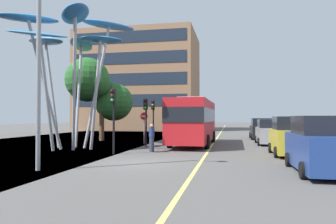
{
  "coord_description": "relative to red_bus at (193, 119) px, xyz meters",
  "views": [
    {
      "loc": [
        4.15,
        -14.24,
        2.12
      ],
      "look_at": [
        -0.25,
        7.92,
        2.5
      ],
      "focal_mm": 33.87,
      "sensor_mm": 36.0,
      "label": 1
    }
  ],
  "objects": [
    {
      "name": "backdrop_building",
      "position": [
        -12.58,
        28.59,
        6.14
      ],
      "size": [
        19.3,
        13.28,
        16.22
      ],
      "color": "#936B4C",
      "rests_on": "ground"
    },
    {
      "name": "no_entry_sign",
      "position": [
        -3.92,
        0.04,
        -0.3
      ],
      "size": [
        0.6,
        0.12,
        2.51
      ],
      "color": "gray",
      "rests_on": "ground"
    },
    {
      "name": "traffic_light_island_mid",
      "position": [
        -3.76,
        2.32,
        0.63
      ],
      "size": [
        0.28,
        0.42,
        3.59
      ],
      "color": "black",
      "rests_on": "ground"
    },
    {
      "name": "pedestrian",
      "position": [
        -1.99,
        -5.16,
        -1.11
      ],
      "size": [
        0.34,
        0.34,
        1.71
      ],
      "color": "#2D3342",
      "rests_on": "ground"
    },
    {
      "name": "traffic_light_kerb_far",
      "position": [
        -3.25,
        -1.91,
        0.54
      ],
      "size": [
        0.28,
        0.42,
        3.47
      ],
      "color": "black",
      "rests_on": "ground"
    },
    {
      "name": "car_parked_far",
      "position": [
        5.81,
        1.75,
        -1.04
      ],
      "size": [
        2.09,
        4.41,
        1.97
      ],
      "color": "gray",
      "rests_on": "ground"
    },
    {
      "name": "tree_pavement_near",
      "position": [
        -9.04,
        2.93,
        2.77
      ],
      "size": [
        5.71,
        5.27,
        7.5
      ],
      "color": "brown",
      "rests_on": "ground"
    },
    {
      "name": "leaf_sculpture",
      "position": [
        -7.99,
        -4.41,
        5.31
      ],
      "size": [
        8.59,
        10.09,
        8.99
      ],
      "color": "#9EA0A5",
      "rests_on": "ground"
    },
    {
      "name": "ground",
      "position": [
        -1.99,
        -9.88,
        -2.02
      ],
      "size": [
        120.0,
        240.0,
        0.1
      ],
      "color": "#54514F"
    },
    {
      "name": "car_parked_mid",
      "position": [
        6.05,
        -5.56,
        -0.96
      ],
      "size": [
        2.05,
        3.95,
        2.17
      ],
      "color": "gold",
      "rests_on": "ground"
    },
    {
      "name": "car_parked_near",
      "position": [
        6.13,
        -11.13,
        -0.95
      ],
      "size": [
        1.99,
        4.58,
        2.18
      ],
      "color": "navy",
      "rests_on": "ground"
    },
    {
      "name": "red_bus",
      "position": [
        0.0,
        0.0,
        0.0
      ],
      "size": [
        2.99,
        9.82,
        3.61
      ],
      "color": "red",
      "rests_on": "ground"
    },
    {
      "name": "street_lamp",
      "position": [
        -4.36,
        -12.73,
        3.07
      ],
      "size": [
        1.78,
        0.44,
        7.93
      ],
      "color": "gray",
      "rests_on": "ground"
    },
    {
      "name": "traffic_light_kerb_near",
      "position": [
        -3.83,
        -6.91,
        0.74
      ],
      "size": [
        0.28,
        0.42,
        3.76
      ],
      "color": "black",
      "rests_on": "ground"
    },
    {
      "name": "car_side_street",
      "position": [
        5.71,
        8.06,
        -1.02
      ],
      "size": [
        2.09,
        4.46,
        2.03
      ],
      "color": "black",
      "rests_on": "ground"
    }
  ]
}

